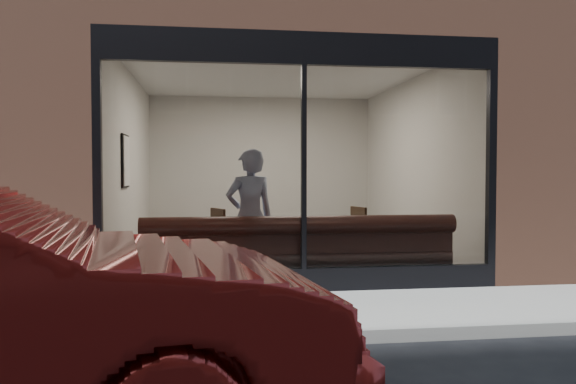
{
  "coord_description": "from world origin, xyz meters",
  "views": [
    {
      "loc": [
        -1.12,
        -4.76,
        1.49
      ],
      "look_at": [
        -0.15,
        2.4,
        1.23
      ],
      "focal_mm": 35.0,
      "sensor_mm": 36.0,
      "label": 1
    }
  ],
  "objects": [
    {
      "name": "ground",
      "position": [
        0.0,
        0.0,
        0.0
      ],
      "size": [
        120.0,
        120.0,
        0.0
      ],
      "primitive_type": "plane",
      "color": "black",
      "rests_on": "ground"
    },
    {
      "name": "sidewalk_near",
      "position": [
        0.0,
        1.0,
        0.01
      ],
      "size": [
        40.0,
        2.0,
        0.01
      ],
      "primitive_type": "cube",
      "color": "gray",
      "rests_on": "ground"
    },
    {
      "name": "kerb_near",
      "position": [
        0.0,
        -0.05,
        0.06
      ],
      "size": [
        40.0,
        0.1,
        0.12
      ],
      "primitive_type": "cube",
      "color": "gray",
      "rests_on": "ground"
    },
    {
      "name": "host_building_pier_left",
      "position": [
        -3.75,
        8.0,
        1.6
      ],
      "size": [
        2.5,
        12.0,
        3.2
      ],
      "primitive_type": "cube",
      "color": "brown",
      "rests_on": "ground"
    },
    {
      "name": "host_building_pier_right",
      "position": [
        3.75,
        8.0,
        1.6
      ],
      "size": [
        2.5,
        12.0,
        3.2
      ],
      "primitive_type": "cube",
      "color": "brown",
      "rests_on": "ground"
    },
    {
      "name": "host_building_backfill",
      "position": [
        0.0,
        11.0,
        1.6
      ],
      "size": [
        5.0,
        6.0,
        3.2
      ],
      "primitive_type": "cube",
      "color": "brown",
      "rests_on": "ground"
    },
    {
      "name": "cafe_floor",
      "position": [
        0.0,
        5.0,
        0.02
      ],
      "size": [
        6.0,
        6.0,
        0.0
      ],
      "primitive_type": "plane",
      "color": "#2D2D30",
      "rests_on": "ground"
    },
    {
      "name": "cafe_ceiling",
      "position": [
        0.0,
        5.0,
        3.19
      ],
      "size": [
        6.0,
        6.0,
        0.0
      ],
      "primitive_type": "plane",
      "rotation": [
        3.14,
        0.0,
        0.0
      ],
      "color": "white",
      "rests_on": "host_building_upper"
    },
    {
      "name": "cafe_wall_back",
      "position": [
        0.0,
        7.99,
        1.6
      ],
      "size": [
        5.0,
        0.0,
        5.0
      ],
      "primitive_type": "plane",
      "rotation": [
        1.57,
        0.0,
        0.0
      ],
      "color": "silver",
      "rests_on": "ground"
    },
    {
      "name": "cafe_wall_left",
      "position": [
        -2.49,
        5.0,
        1.6
      ],
      "size": [
        0.0,
        6.0,
        6.0
      ],
      "primitive_type": "plane",
      "rotation": [
        1.57,
        0.0,
        1.57
      ],
      "color": "silver",
      "rests_on": "ground"
    },
    {
      "name": "cafe_wall_right",
      "position": [
        2.49,
        5.0,
        1.6
      ],
      "size": [
        0.0,
        6.0,
        6.0
      ],
      "primitive_type": "plane",
      "rotation": [
        1.57,
        0.0,
        -1.57
      ],
      "color": "silver",
      "rests_on": "ground"
    },
    {
      "name": "storefront_kick",
      "position": [
        0.0,
        2.05,
        0.15
      ],
      "size": [
        5.0,
        0.1,
        0.3
      ],
      "primitive_type": "cube",
      "color": "black",
      "rests_on": "ground"
    },
    {
      "name": "storefront_header",
      "position": [
        0.0,
        2.05,
        3.0
      ],
      "size": [
        5.0,
        0.1,
        0.4
      ],
      "primitive_type": "cube",
      "color": "black",
      "rests_on": "host_building_upper"
    },
    {
      "name": "storefront_mullion",
      "position": [
        0.0,
        2.05,
        1.55
      ],
      "size": [
        0.06,
        0.1,
        2.5
      ],
      "primitive_type": "cube",
      "color": "black",
      "rests_on": "storefront_kick"
    },
    {
      "name": "storefront_glass",
      "position": [
        0.0,
        2.02,
        1.55
      ],
      "size": [
        4.8,
        0.0,
        4.8
      ],
      "primitive_type": "plane",
      "rotation": [
        1.57,
        0.0,
        0.0
      ],
      "color": "white",
      "rests_on": "storefront_kick"
    },
    {
      "name": "banquette",
      "position": [
        0.0,
        2.45,
        0.23
      ],
      "size": [
        4.0,
        0.55,
        0.45
      ],
      "primitive_type": "cube",
      "color": "#371A14",
      "rests_on": "cafe_floor"
    },
    {
      "name": "person",
      "position": [
        -0.62,
        2.68,
        0.9
      ],
      "size": [
        0.74,
        0.58,
        1.8
      ],
      "primitive_type": "imported",
      "rotation": [
        0.0,
        0.0,
        3.4
      ],
      "color": "#9BA8C9",
      "rests_on": "cafe_floor"
    },
    {
      "name": "cafe_table_left",
      "position": [
        -1.79,
        3.07,
        0.74
      ],
      "size": [
        0.6,
        0.6,
        0.04
      ],
      "primitive_type": "cube",
      "rotation": [
        0.0,
        0.0,
        0.04
      ],
      "color": "#311D13",
      "rests_on": "cafe_floor"
    },
    {
      "name": "cafe_table_right",
      "position": [
        1.6,
        3.39,
        0.74
      ],
      "size": [
        0.66,
        0.66,
        0.04
      ],
      "primitive_type": "cube",
      "rotation": [
        0.0,
        0.0,
        -0.03
      ],
      "color": "#311D13",
      "rests_on": "cafe_floor"
    },
    {
      "name": "cafe_chair_left",
      "position": [
        -1.21,
        3.55,
        0.24
      ],
      "size": [
        0.58,
        0.58,
        0.04
      ],
      "primitive_type": "cube",
      "rotation": [
        0.0,
        0.0,
        3.57
      ],
      "color": "#311D13",
      "rests_on": "cafe_floor"
    },
    {
      "name": "cafe_chair_right",
      "position": [
        0.96,
        3.65,
        0.24
      ],
      "size": [
        0.52,
        0.52,
        0.04
      ],
      "primitive_type": "cube",
      "rotation": [
        0.0,
        0.0,
        3.44
      ],
      "color": "#311D13",
      "rests_on": "cafe_floor"
    },
    {
      "name": "wall_poster",
      "position": [
        -2.45,
        4.31,
        1.66
      ],
      "size": [
        0.02,
        0.58,
        0.77
      ],
      "primitive_type": "cube",
      "color": "white",
      "rests_on": "cafe_wall_left"
    }
  ]
}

